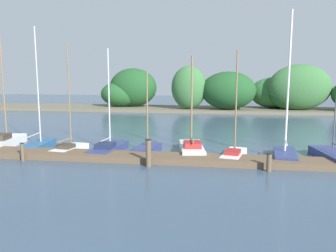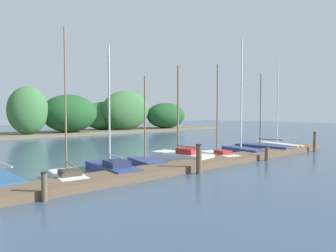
# 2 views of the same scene
# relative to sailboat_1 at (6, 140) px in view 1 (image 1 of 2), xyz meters

# --- Properties ---
(dock_pier) EXTENTS (30.67, 1.80, 0.35)m
(dock_pier) POSITION_rel_sailboat_1_xyz_m (10.34, -2.42, -0.25)
(dock_pier) COLOR brown
(dock_pier) RESTS_ON ground
(far_shore) EXTENTS (65.64, 8.40, 6.37)m
(far_shore) POSITION_rel_sailboat_1_xyz_m (15.76, 25.95, 2.07)
(far_shore) COLOR #66604C
(far_shore) RESTS_ON ground
(sailboat_1) EXTENTS (1.80, 4.37, 7.88)m
(sailboat_1) POSITION_rel_sailboat_1_xyz_m (0.00, 0.00, 0.00)
(sailboat_1) COLOR white
(sailboat_1) RESTS_ON ground
(sailboat_2) EXTENTS (1.43, 3.34, 7.91)m
(sailboat_2) POSITION_rel_sailboat_1_xyz_m (2.64, -0.17, -0.06)
(sailboat_2) COLOR #285684
(sailboat_2) RESTS_ON ground
(sailboat_3) EXTENTS (1.49, 3.17, 6.77)m
(sailboat_3) POSITION_rel_sailboat_1_xyz_m (5.17, -1.06, -0.13)
(sailboat_3) COLOR white
(sailboat_3) RESTS_ON ground
(sailboat_4) EXTENTS (1.57, 4.26, 6.44)m
(sailboat_4) POSITION_rel_sailboat_1_xyz_m (7.59, -0.66, -0.10)
(sailboat_4) COLOR navy
(sailboat_4) RESTS_ON ground
(sailboat_5) EXTENTS (1.56, 2.90, 5.09)m
(sailboat_5) POSITION_rel_sailboat_1_xyz_m (9.97, -0.31, -0.14)
(sailboat_5) COLOR navy
(sailboat_5) RESTS_ON ground
(sailboat_6) EXTENTS (1.96, 4.37, 5.98)m
(sailboat_6) POSITION_rel_sailboat_1_xyz_m (12.76, -0.18, -0.05)
(sailboat_6) COLOR white
(sailboat_6) RESTS_ON ground
(sailboat_7) EXTENTS (1.74, 3.58, 6.20)m
(sailboat_7) POSITION_rel_sailboat_1_xyz_m (15.33, -1.10, -0.11)
(sailboat_7) COLOR white
(sailboat_7) RESTS_ON ground
(sailboat_8) EXTENTS (1.63, 3.67, 8.36)m
(sailboat_8) POSITION_rel_sailboat_1_xyz_m (18.22, -0.88, 0.03)
(sailboat_8) COLOR navy
(sailboat_8) RESTS_ON ground
(sailboat_9) EXTENTS (1.90, 4.40, 6.11)m
(sailboat_9) POSITION_rel_sailboat_1_xyz_m (20.85, -0.83, -0.14)
(sailboat_9) COLOR navy
(sailboat_9) RESTS_ON ground
(mooring_piling_1) EXTENTS (0.23, 0.23, 1.02)m
(mooring_piling_1) POSITION_rel_sailboat_1_xyz_m (3.43, -3.47, 0.09)
(mooring_piling_1) COLOR brown
(mooring_piling_1) RESTS_ON ground
(mooring_piling_2) EXTENTS (0.32, 0.32, 1.48)m
(mooring_piling_2) POSITION_rel_sailboat_1_xyz_m (10.77, -3.70, 0.33)
(mooring_piling_2) COLOR brown
(mooring_piling_2) RESTS_ON ground
(mooring_piling_3) EXTENTS (0.29, 0.29, 0.95)m
(mooring_piling_3) POSITION_rel_sailboat_1_xyz_m (16.92, -3.70, 0.06)
(mooring_piling_3) COLOR brown
(mooring_piling_3) RESTS_ON ground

